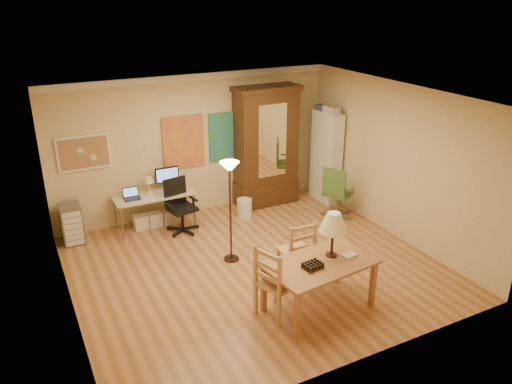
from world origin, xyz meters
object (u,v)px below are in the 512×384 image
dining_table (325,251)px  office_chair_black (181,218)px  computer_desk (156,206)px  bookshelf (326,157)px  office_chair_green (336,203)px  armoire (266,154)px

dining_table → office_chair_black: size_ratio=1.57×
computer_desk → office_chair_black: 0.55m
office_chair_black → bookshelf: bookshelf is taller
office_chair_green → bookshelf: (0.28, 0.83, 0.65)m
armoire → dining_table: bearing=-105.8°
armoire → office_chair_black: bearing=-166.0°
office_chair_black → armoire: 2.20m
office_chair_black → office_chair_green: (2.88, -0.77, 0.01)m
office_chair_black → bookshelf: bearing=1.0°
dining_table → armoire: (1.02, 3.60, 0.18)m
dining_table → office_chair_green: 3.07m
computer_desk → office_chair_black: computer_desk is taller
office_chair_black → computer_desk: bearing=130.4°
bookshelf → office_chair_black: bearing=-179.0°
office_chair_green → armoire: size_ratio=0.43×
office_chair_black → armoire: bearing=14.0°
dining_table → office_chair_green: (1.90, 2.34, -0.59)m
office_chair_black → armoire: size_ratio=0.41×
computer_desk → office_chair_black: (0.35, -0.41, -0.13)m
office_chair_green → armoire: 1.73m
office_chair_black → office_chair_green: bearing=-15.0°
computer_desk → bookshelf: size_ratio=0.77×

